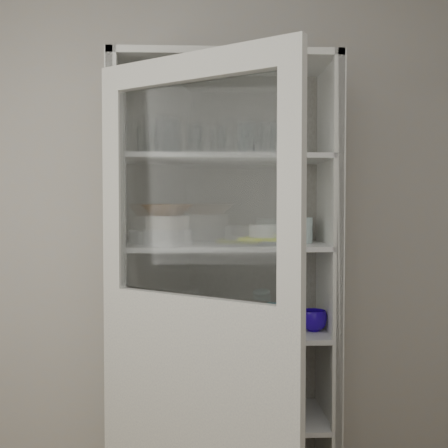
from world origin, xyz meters
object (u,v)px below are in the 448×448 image
(pantry_cabinet, at_px, (223,310))
(white_ramekin, at_px, (264,231))
(plate_stack_front, at_px, (167,237))
(plate_stack_back, at_px, (153,236))
(white_canister, at_px, (136,314))
(goblet_0, at_px, (156,139))
(cream_dish, at_px, (213,410))
(glass_platter, at_px, (264,242))
(goblet_2, at_px, (274,139))
(teal_jar, at_px, (218,316))
(goblet_1, at_px, (194,142))
(grey_bowl_stack, at_px, (298,230))
(cream_bowl, at_px, (167,222))
(measuring_cups, at_px, (213,327))
(tin_box, at_px, (248,411))
(mug_blue, at_px, (314,320))
(terracotta_bowl, at_px, (167,210))
(mug_teal, at_px, (276,315))
(yellow_trivet, at_px, (264,238))
(mug_white, at_px, (267,324))
(goblet_3, at_px, (271,140))
(cupboard_door, at_px, (194,356))

(pantry_cabinet, height_order, white_ramekin, pantry_cabinet)
(plate_stack_front, distance_m, plate_stack_back, 0.17)
(white_canister, bearing_deg, goblet_0, 23.55)
(goblet_0, relative_size, cream_dish, 0.85)
(glass_platter, xyz_separation_m, white_ramekin, (0.00, 0.00, 0.05))
(plate_stack_front, bearing_deg, goblet_2, 17.38)
(white_ramekin, distance_m, teal_jar, 0.46)
(goblet_1, distance_m, goblet_2, 0.38)
(plate_stack_front, xyz_separation_m, grey_bowl_stack, (0.60, 0.09, 0.03))
(cream_bowl, relative_size, measuring_cups, 1.78)
(goblet_0, distance_m, tin_box, 1.33)
(glass_platter, distance_m, mug_blue, 0.43)
(goblet_2, xyz_separation_m, terracotta_bowl, (-0.50, -0.16, -0.34))
(plate_stack_front, height_order, glass_platter, plate_stack_front)
(cream_dish, bearing_deg, white_ramekin, -1.03)
(goblet_1, bearing_deg, mug_teal, -7.40)
(plate_stack_back, distance_m, tin_box, 0.92)
(glass_platter, relative_size, cream_dish, 1.54)
(goblet_1, xyz_separation_m, yellow_trivet, (0.32, -0.14, -0.45))
(goblet_1, distance_m, white_canister, 0.85)
(mug_white, xyz_separation_m, cream_dish, (-0.24, 0.08, -0.41))
(glass_platter, relative_size, mug_teal, 2.77)
(cream_dish, bearing_deg, terracotta_bowl, -167.59)
(cream_dish, height_order, tin_box, cream_dish)
(goblet_3, relative_size, measuring_cups, 1.68)
(measuring_cups, bearing_deg, white_ramekin, 6.18)
(goblet_3, xyz_separation_m, mug_teal, (0.02, -0.05, -0.84))
(yellow_trivet, height_order, tin_box, yellow_trivet)
(mug_blue, distance_m, mug_teal, 0.19)
(mug_teal, relative_size, mug_white, 1.15)
(grey_bowl_stack, bearing_deg, measuring_cups, -169.22)
(plate_stack_back, bearing_deg, measuring_cups, -26.43)
(goblet_3, distance_m, plate_stack_front, 0.69)
(cream_bowl, xyz_separation_m, mug_teal, (0.51, 0.13, -0.45))
(goblet_3, height_order, mug_white, goblet_3)
(white_ramekin, bearing_deg, cream_bowl, -174.71)
(goblet_3, xyz_separation_m, grey_bowl_stack, (0.12, -0.09, -0.43))
(cupboard_door, distance_m, mug_white, 0.51)
(terracotta_bowl, xyz_separation_m, white_ramekin, (0.44, 0.04, -0.10))
(cupboard_door, xyz_separation_m, goblet_1, (-0.00, 0.60, 0.86))
(cream_bowl, bearing_deg, tin_box, 5.84)
(yellow_trivet, bearing_deg, plate_stack_back, 167.54)
(goblet_3, bearing_deg, tin_box, -129.66)
(goblet_2, xyz_separation_m, cream_dish, (-0.29, -0.11, -1.26))
(goblet_1, bearing_deg, terracotta_bowl, -123.12)
(goblet_1, height_order, grey_bowl_stack, goblet_1)
(pantry_cabinet, xyz_separation_m, cream_bowl, (-0.26, -0.13, 0.42))
(cream_dish, bearing_deg, goblet_1, 121.45)
(cream_dish, bearing_deg, goblet_0, 160.40)
(cupboard_door, relative_size, glass_platter, 6.30)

